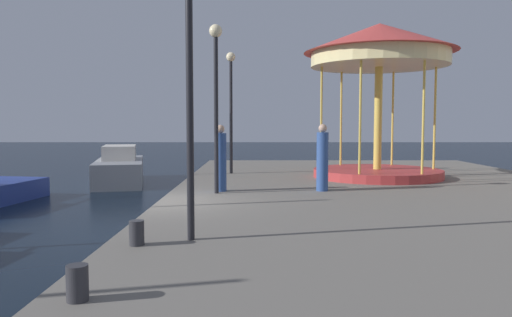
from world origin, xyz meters
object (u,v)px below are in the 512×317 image
object	(u,v)px
motorboat_grey	(117,168)
bollard_center	(134,233)
lamp_post_mid_promenade	(214,80)
person_near_carousel	(218,160)
lamp_post_near_edge	(187,58)
lamp_post_far_end	(229,92)
bollard_north	(75,283)
carousel	(377,62)
person_far_corner	(320,159)

from	to	relation	value
motorboat_grey	bollard_center	world-z (taller)	motorboat_grey
lamp_post_mid_promenade	person_near_carousel	world-z (taller)	lamp_post_mid_promenade
lamp_post_near_edge	bollard_center	bearing A→B (deg)	-155.62
motorboat_grey	lamp_post_near_edge	world-z (taller)	lamp_post_near_edge
motorboat_grey	lamp_post_far_end	distance (m)	7.18
lamp_post_near_edge	bollard_north	world-z (taller)	lamp_post_near_edge
motorboat_grey	bollard_center	distance (m)	15.39
motorboat_grey	person_near_carousel	size ratio (longest dim) A/B	3.26
lamp_post_near_edge	person_near_carousel	world-z (taller)	lamp_post_near_edge
lamp_post_mid_promenade	bollard_north	bearing A→B (deg)	-95.92
lamp_post_mid_promenade	lamp_post_far_end	xyz separation A→B (m)	(0.13, 5.45, 0.02)
lamp_post_near_edge	bollard_north	distance (m)	4.08
carousel	person_near_carousel	xyz separation A→B (m)	(-5.42, -3.63, -3.25)
bollard_north	person_far_corner	distance (m)	9.61
motorboat_grey	person_near_carousel	distance (m)	10.07
lamp_post_near_edge	person_far_corner	xyz separation A→B (m)	(3.01, 5.94, -2.10)
lamp_post_far_end	bollard_center	world-z (taller)	lamp_post_far_end
bollard_north	person_near_carousel	bearing A→B (deg)	83.81
lamp_post_mid_promenade	person_near_carousel	distance (m)	2.29
carousel	bollard_center	size ratio (longest dim) A/B	13.76
motorboat_grey	person_near_carousel	xyz separation A→B (m)	(5.30, -8.51, 1.02)
motorboat_grey	lamp_post_far_end	bearing A→B (deg)	-33.01
motorboat_grey	lamp_post_mid_promenade	size ratio (longest dim) A/B	1.34
lamp_post_far_end	bollard_north	size ratio (longest dim) A/B	11.74
motorboat_grey	lamp_post_mid_promenade	world-z (taller)	lamp_post_mid_promenade
person_near_carousel	motorboat_grey	bearing A→B (deg)	121.91
motorboat_grey	bollard_north	distance (m)	17.74
lamp_post_mid_promenade	person_far_corner	bearing A→B (deg)	9.24
carousel	lamp_post_near_edge	size ratio (longest dim) A/B	1.24
motorboat_grey	bollard_north	bearing A→B (deg)	-75.78
motorboat_grey	person_far_corner	distance (m)	11.83
carousel	lamp_post_mid_promenade	xyz separation A→B (m)	(-5.50, -4.04, -1.00)
motorboat_grey	lamp_post_far_end	xyz separation A→B (m)	(5.35, -3.47, 3.29)
lamp_post_near_edge	lamp_post_far_end	distance (m)	10.90
lamp_post_mid_promenade	lamp_post_far_end	bearing A→B (deg)	88.61
bollard_center	person_far_corner	xyz separation A→B (m)	(3.83, 6.31, 0.71)
lamp_post_far_end	person_far_corner	distance (m)	6.17
bollard_center	person_far_corner	distance (m)	7.42
bollard_center	person_far_corner	size ratio (longest dim) A/B	0.21
lamp_post_near_edge	lamp_post_mid_promenade	xyz separation A→B (m)	(-0.01, 5.45, 0.13)
bollard_north	person_near_carousel	xyz separation A→B (m)	(0.94, 8.69, 0.70)
lamp_post_mid_promenade	lamp_post_far_end	world-z (taller)	lamp_post_far_end
lamp_post_mid_promenade	lamp_post_far_end	distance (m)	5.45
carousel	lamp_post_near_edge	distance (m)	11.03
lamp_post_mid_promenade	carousel	bearing A→B (deg)	36.32
person_far_corner	lamp_post_near_edge	bearing A→B (deg)	-116.86
lamp_post_near_edge	person_near_carousel	xyz separation A→B (m)	(0.07, 5.87, -2.12)
carousel	lamp_post_mid_promenade	distance (m)	6.90
motorboat_grey	lamp_post_near_edge	xyz separation A→B (m)	(5.23, -14.37, 3.14)
lamp_post_mid_promenade	motorboat_grey	bearing A→B (deg)	120.30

